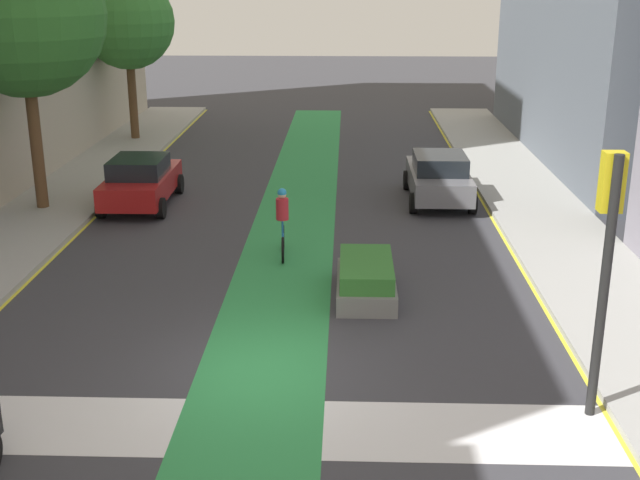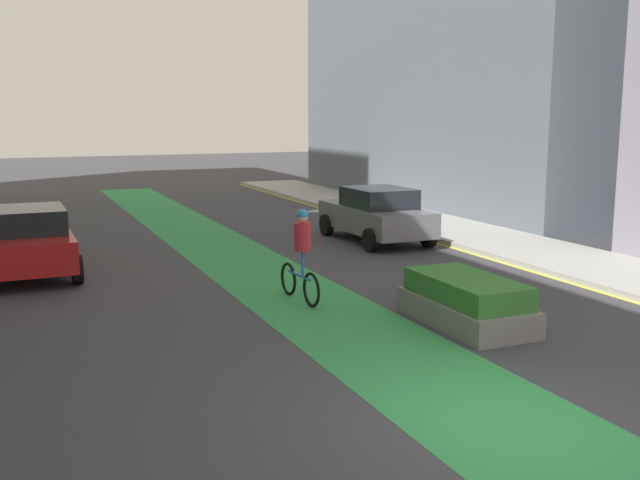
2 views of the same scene
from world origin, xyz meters
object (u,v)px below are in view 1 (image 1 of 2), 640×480
at_px(cyclist_in_lane, 282,221).
at_px(street_tree_near, 22,15).
at_px(car_red_left_far, 141,181).
at_px(street_tree_far, 127,22).
at_px(median_planter, 366,279).
at_px(car_grey_right_far, 439,177).
at_px(traffic_signal_near_right, 608,236).

relative_size(cyclist_in_lane, street_tree_near, 0.23).
relative_size(car_red_left_far, street_tree_far, 0.61).
bearing_deg(median_planter, car_grey_right_far, 73.15).
xyz_separation_m(car_grey_right_far, cyclist_in_lane, (-4.57, -5.61, 0.17)).
height_order(traffic_signal_near_right, street_tree_near, street_tree_near).
xyz_separation_m(street_tree_far, median_planter, (9.71, -17.65, -4.63)).
xyz_separation_m(cyclist_in_lane, street_tree_far, (-7.62, 15.07, 4.06)).
bearing_deg(street_tree_far, car_grey_right_far, -37.81).
bearing_deg(car_grey_right_far, street_tree_near, -172.65).
height_order(street_tree_near, median_planter, street_tree_near).
bearing_deg(street_tree_near, car_red_left_far, 14.80).
xyz_separation_m(cyclist_in_lane, street_tree_near, (-7.72, 4.02, 4.90)).
distance_m(car_red_left_far, median_planter, 10.12).
distance_m(car_grey_right_far, street_tree_near, 13.39).
xyz_separation_m(street_tree_near, median_planter, (9.81, -6.61, -5.46)).
distance_m(cyclist_in_lane, median_planter, 3.37).
height_order(street_tree_far, median_planter, street_tree_far).
relative_size(car_red_left_far, cyclist_in_lane, 2.27).
relative_size(car_grey_right_far, street_tree_far, 0.61).
height_order(street_tree_near, street_tree_far, street_tree_near).
xyz_separation_m(car_red_left_far, median_planter, (6.92, -7.37, -0.40)).
distance_m(traffic_signal_near_right, cyclist_in_lane, 9.74).
bearing_deg(cyclist_in_lane, traffic_signal_near_right, -52.95).
distance_m(car_red_left_far, street_tree_far, 11.46).
bearing_deg(median_planter, traffic_signal_near_right, -53.97).
height_order(car_grey_right_far, street_tree_near, street_tree_near).
relative_size(car_grey_right_far, median_planter, 1.60).
bearing_deg(cyclist_in_lane, street_tree_near, 152.50).
height_order(car_grey_right_far, street_tree_far, street_tree_far).
relative_size(car_red_left_far, street_tree_near, 0.52).
height_order(car_red_left_far, street_tree_near, street_tree_near).
height_order(car_red_left_far, street_tree_far, street_tree_far).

